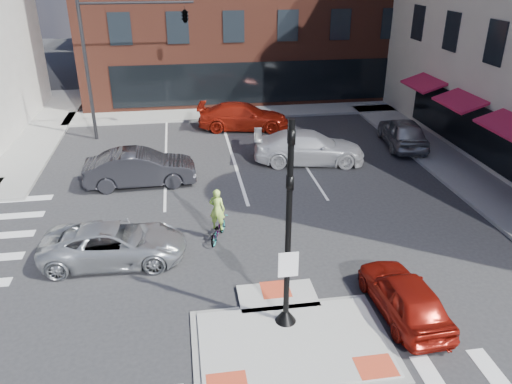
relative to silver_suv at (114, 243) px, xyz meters
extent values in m
plane|color=#28282B|center=(5.12, -4.58, -0.68)|extent=(120.00, 120.00, 0.00)
cube|color=gray|center=(5.12, -5.08, -0.65)|extent=(5.40, 3.60, 0.06)
cube|color=#A8A8A3|center=(5.12, -5.08, -0.62)|extent=(5.00, 3.20, 0.12)
cube|color=#A8A8A3|center=(5.12, -2.98, -0.62)|extent=(2.40, 1.40, 0.12)
cube|color=#D34225|center=(3.22, -6.28, -0.56)|extent=(1.00, 0.80, 0.01)
cube|color=#D34225|center=(7.02, -6.28, -0.56)|extent=(1.00, 0.80, 0.01)
cube|color=#D34225|center=(5.12, -2.68, -0.56)|extent=(0.90, 0.90, 0.01)
cube|color=gray|center=(-5.88, 15.42, -0.60)|extent=(3.00, 20.00, 0.15)
cube|color=gray|center=(15.92, 5.42, -0.60)|extent=(3.00, 24.00, 0.15)
cube|color=gray|center=(8.12, 17.42, -0.60)|extent=(26.00, 3.00, 0.15)
cube|color=black|center=(8.12, 18.42, 1.12)|extent=(20.00, 0.12, 2.80)
cube|color=black|center=(17.12, 5.42, 1.02)|extent=(0.12, 16.00, 2.60)
cube|color=#BB1941|center=(16.42, 5.42, 2.37)|extent=(1.46, 3.00, 0.58)
cube|color=#BB1941|center=(16.42, 11.42, 2.37)|extent=(1.46, 3.00, 0.58)
cube|color=slate|center=(1.12, 47.42, 4.32)|extent=(10.00, 12.00, 10.00)
cone|color=black|center=(5.12, -4.18, -0.33)|extent=(0.60, 0.60, 0.45)
cylinder|color=black|center=(5.12, -4.18, 2.52)|extent=(0.16, 0.16, 5.80)
cube|color=white|center=(5.12, -4.30, 1.42)|extent=(0.55, 0.04, 0.75)
imported|color=black|center=(5.12, -4.18, 4.62)|extent=(0.18, 0.22, 1.10)
imported|color=black|center=(5.12, -4.18, 3.42)|extent=(0.18, 0.22, 1.10)
cylinder|color=black|center=(-2.38, 13.42, 3.32)|extent=(0.20, 0.20, 8.00)
cylinder|color=black|center=(0.62, 13.42, 6.72)|extent=(6.00, 0.14, 0.14)
imported|color=black|center=(3.12, 13.42, 6.12)|extent=(0.48, 2.24, 0.90)
imported|color=#B9BDC1|center=(0.00, 0.00, 0.00)|extent=(4.99, 2.48, 1.36)
imported|color=maroon|center=(8.62, -4.26, -0.02)|extent=(1.73, 3.94, 1.32)
imported|color=silver|center=(8.89, 7.94, 0.13)|extent=(5.89, 3.15, 1.62)
imported|color=#28282D|center=(0.56, 6.42, 0.14)|extent=(5.04, 1.88, 1.64)
imported|color=#9EA0A5|center=(14.62, 9.49, 0.13)|extent=(2.58, 4.97, 1.61)
imported|color=maroon|center=(6.32, 13.91, 0.11)|extent=(5.77, 3.14, 1.59)
imported|color=#3F3F44|center=(3.62, 0.89, -0.26)|extent=(1.11, 1.69, 0.84)
imported|color=#C0F657|center=(3.62, 0.89, 0.57)|extent=(0.68, 0.57, 1.60)
camera|label=1|loc=(2.53, -15.28, 8.86)|focal=35.00mm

